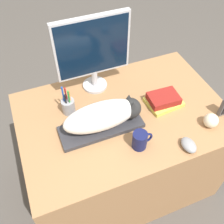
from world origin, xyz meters
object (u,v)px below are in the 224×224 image
object	(u,v)px
coffee_mug	(140,140)
baseball	(211,121)
computer_mouse	(189,145)
monitor	(93,50)
pen_cup	(68,106)
book_stack	(164,100)
keyboard	(101,127)
cat	(105,115)

from	to	relation	value
coffee_mug	baseball	distance (m)	0.41
computer_mouse	baseball	world-z (taller)	baseball
monitor	pen_cup	distance (m)	0.33
pen_cup	baseball	size ratio (longest dim) A/B	2.39
computer_mouse	book_stack	world-z (taller)	book_stack
coffee_mug	baseball	xyz separation A→B (m)	(0.41, -0.02, -0.01)
keyboard	coffee_mug	size ratio (longest dim) A/B	4.11
keyboard	coffee_mug	world-z (taller)	coffee_mug
computer_mouse	pen_cup	xyz separation A→B (m)	(-0.49, 0.46, 0.03)
cat	coffee_mug	bearing A→B (deg)	-56.54
keyboard	cat	xyz separation A→B (m)	(0.03, 0.00, 0.09)
computer_mouse	pen_cup	world-z (taller)	pen_cup
cat	monitor	xyz separation A→B (m)	(0.05, 0.33, 0.17)
pen_cup	book_stack	distance (m)	0.54
computer_mouse	baseball	bearing A→B (deg)	23.48
cat	monitor	size ratio (longest dim) A/B	0.91
cat	computer_mouse	world-z (taller)	cat
coffee_mug	book_stack	bearing A→B (deg)	40.18
keyboard	baseball	world-z (taller)	baseball
baseball	coffee_mug	bearing A→B (deg)	177.23
monitor	pen_cup	size ratio (longest dim) A/B	2.45
cat	book_stack	world-z (taller)	cat
monitor	computer_mouse	world-z (taller)	monitor
keyboard	baseball	size ratio (longest dim) A/B	5.62
baseball	book_stack	bearing A→B (deg)	123.01
coffee_mug	book_stack	xyz separation A→B (m)	(0.26, 0.22, -0.02)
book_stack	keyboard	bearing A→B (deg)	-174.44
pen_cup	cat	bearing A→B (deg)	-50.02
computer_mouse	book_stack	distance (m)	0.32
cat	monitor	world-z (taller)	monitor
pen_cup	coffee_mug	bearing A→B (deg)	-53.11
keyboard	pen_cup	xyz separation A→B (m)	(-0.13, 0.18, 0.04)
book_stack	computer_mouse	bearing A→B (deg)	-96.01
pen_cup	book_stack	xyz separation A→B (m)	(0.52, -0.14, -0.02)
monitor	baseball	distance (m)	0.74
keyboard	coffee_mug	xyz separation A→B (m)	(0.14, -0.18, 0.04)
keyboard	baseball	bearing A→B (deg)	-19.67
coffee_mug	baseball	bearing A→B (deg)	-2.77
monitor	coffee_mug	size ratio (longest dim) A/B	4.28
monitor	cat	bearing A→B (deg)	-99.52
pen_cup	baseball	world-z (taller)	pen_cup
cat	keyboard	bearing A→B (deg)	180.00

